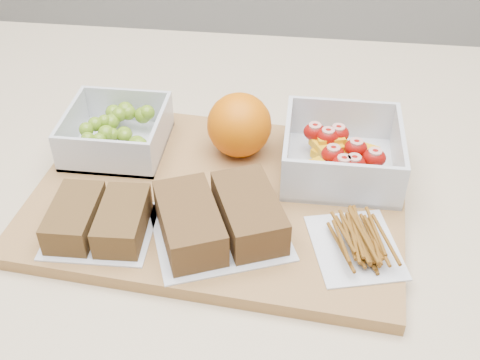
{
  "coord_description": "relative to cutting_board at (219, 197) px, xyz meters",
  "views": [
    {
      "loc": [
        0.07,
        -0.52,
        1.36
      ],
      "look_at": [
        0.0,
        0.02,
        0.93
      ],
      "focal_mm": 45.0,
      "sensor_mm": 36.0,
      "label": 1
    }
  ],
  "objects": [
    {
      "name": "cutting_board",
      "position": [
        0.0,
        0.0,
        0.0
      ],
      "size": [
        0.44,
        0.33,
        0.02
      ],
      "primitive_type": "cube",
      "rotation": [
        0.0,
        0.0,
        -0.08
      ],
      "color": "#9F7341",
      "rests_on": "counter"
    },
    {
      "name": "pretzel_bag",
      "position": [
        0.15,
        -0.07,
        0.02
      ],
      "size": [
        0.11,
        0.12,
        0.02
      ],
      "color": "silver",
      "rests_on": "cutting_board"
    },
    {
      "name": "orange",
      "position": [
        0.01,
        0.08,
        0.05
      ],
      "size": [
        0.08,
        0.08,
        0.08
      ],
      "primitive_type": "sphere",
      "color": "#DB6505",
      "rests_on": "cutting_board"
    },
    {
      "name": "sandwich_bag_left",
      "position": [
        -0.11,
        -0.08,
        0.02
      ],
      "size": [
        0.11,
        0.1,
        0.03
      ],
      "color": "silver",
      "rests_on": "cutting_board"
    },
    {
      "name": "fruit_container",
      "position": [
        0.14,
        0.06,
        0.03
      ],
      "size": [
        0.14,
        0.14,
        0.06
      ],
      "color": "silver",
      "rests_on": "cutting_board"
    },
    {
      "name": "sandwich_bag_center",
      "position": [
        0.01,
        -0.07,
        0.03
      ],
      "size": [
        0.17,
        0.16,
        0.04
      ],
      "color": "silver",
      "rests_on": "cutting_board"
    },
    {
      "name": "grape_container",
      "position": [
        -0.14,
        0.07,
        0.03
      ],
      "size": [
        0.12,
        0.12,
        0.05
      ],
      "color": "silver",
      "rests_on": "cutting_board"
    }
  ]
}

